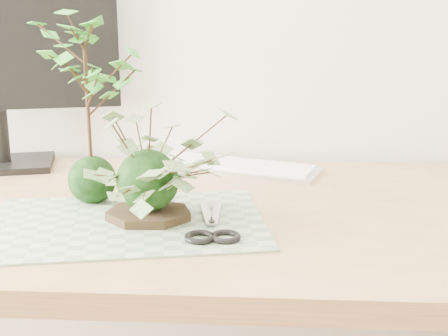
# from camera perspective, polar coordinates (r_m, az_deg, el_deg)

# --- Properties ---
(desk) EXTENTS (1.60, 0.70, 0.74)m
(desk) POSITION_cam_1_polar(r_m,az_deg,el_deg) (1.18, -4.28, -7.65)
(desk) COLOR tan
(desk) RESTS_ON ground_plane
(cutting_mat) EXTENTS (0.51, 0.39, 0.00)m
(cutting_mat) POSITION_cam_1_polar(r_m,az_deg,el_deg) (1.07, -8.91, -4.99)
(cutting_mat) COLOR slate
(cutting_mat) RESTS_ON desk
(stone_dish) EXTENTS (0.16, 0.16, 0.01)m
(stone_dish) POSITION_cam_1_polar(r_m,az_deg,el_deg) (1.08, -6.89, -4.23)
(stone_dish) COLOR black
(stone_dish) RESTS_ON cutting_mat
(ivy_kokedama) EXTENTS (0.31, 0.31, 0.21)m
(ivy_kokedama) POSITION_cam_1_polar(r_m,az_deg,el_deg) (1.05, -7.08, 1.49)
(ivy_kokedama) COLOR black
(ivy_kokedama) RESTS_ON stone_dish
(maple_kokedama) EXTENTS (0.24, 0.24, 0.37)m
(maple_kokedama) POSITION_cam_1_polar(r_m,az_deg,el_deg) (1.14, -12.57, 9.42)
(maple_kokedama) COLOR black
(maple_kokedama) RESTS_ON desk
(keyboard) EXTENTS (0.41, 0.24, 0.02)m
(keyboard) POSITION_cam_1_polar(r_m,az_deg,el_deg) (1.40, 0.62, 0.23)
(keyboard) COLOR silver
(keyboard) RESTS_ON desk
(scissors) EXTENTS (0.09, 0.20, 0.01)m
(scissors) POSITION_cam_1_polar(r_m,az_deg,el_deg) (1.00, -1.24, -5.79)
(scissors) COLOR #9A9AA0
(scissors) RESTS_ON cutting_mat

